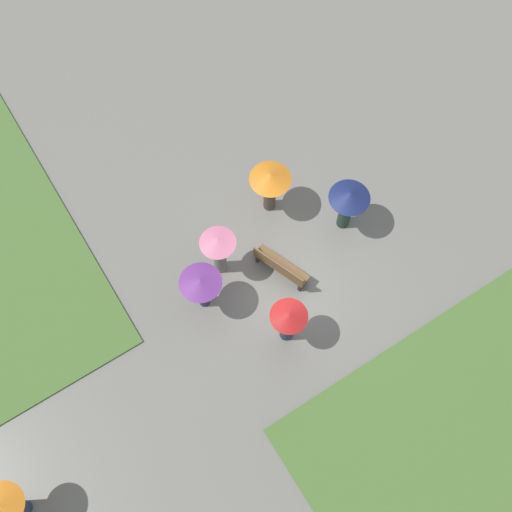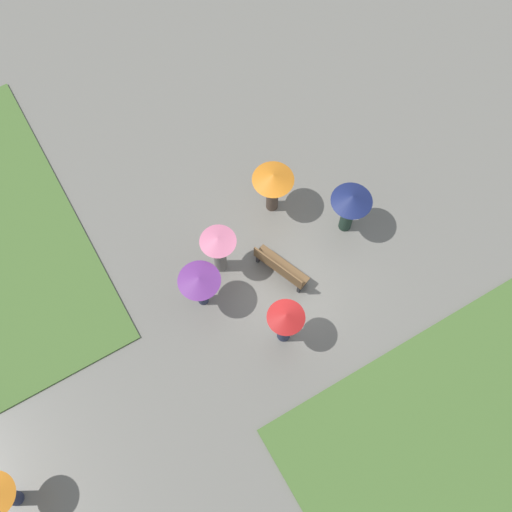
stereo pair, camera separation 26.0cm
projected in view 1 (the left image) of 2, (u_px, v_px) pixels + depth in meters
The scene contains 9 objects.
ground_plane at pixel (290, 276), 18.04m from camera, with size 90.00×90.00×0.00m, color slate.
lawn_patch_near at pixel (499, 467), 15.96m from camera, with size 7.81×8.97×0.06m.
park_bench at pixel (280, 267), 17.64m from camera, with size 1.69×0.99×0.90m.
crowd_person_navy at pixel (348, 201), 17.47m from camera, with size 1.14×1.14×1.79m.
crowd_person_purple at pixel (201, 285), 16.54m from camera, with size 1.13×1.13×1.68m.
crowd_person_orange at pixel (270, 182), 17.67m from camera, with size 1.17×1.17×1.80m.
crowd_person_pink at pixel (219, 249), 16.97m from camera, with size 0.98×0.98×1.89m.
crowd_person_red at pixel (288, 321), 16.25m from camera, with size 0.97×0.97×1.78m.
lone_walker_mid_plaza at pixel (7, 506), 14.46m from camera, with size 1.05×1.05×1.80m.
Camera 1 is at (-5.14, 4.37, 16.76)m, focal length 45.00 mm.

